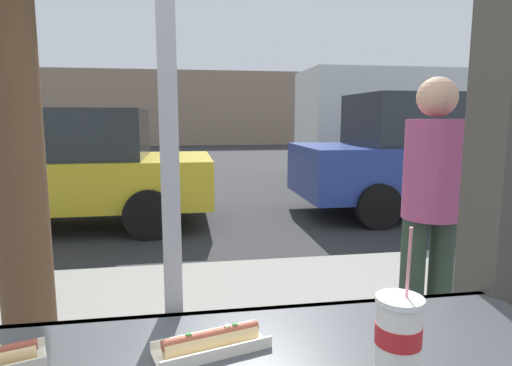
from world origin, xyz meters
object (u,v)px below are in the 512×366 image
(soda_cup_left, at_px, (398,333))
(pedestrian, at_px, (431,202))
(box_truck, at_px, (414,118))
(parked_car_yellow, at_px, (56,167))
(hotdog_tray_near, at_px, (212,341))
(parked_car_blue, at_px, (435,155))

(soda_cup_left, bearing_deg, pedestrian, 56.80)
(soda_cup_left, xyz_separation_m, pedestrian, (0.93, 1.42, -0.02))
(box_truck, bearing_deg, parked_car_yellow, -150.33)
(soda_cup_left, relative_size, pedestrian, 0.20)
(hotdog_tray_near, distance_m, pedestrian, 1.84)
(parked_car_blue, bearing_deg, pedestrian, -121.77)
(parked_car_yellow, bearing_deg, soda_cup_left, -68.46)
(parked_car_blue, distance_m, box_truck, 4.97)
(parked_car_blue, bearing_deg, hotdog_tray_near, -125.63)
(parked_car_yellow, height_order, pedestrian, pedestrian)
(soda_cup_left, distance_m, pedestrian, 1.70)
(hotdog_tray_near, bearing_deg, parked_car_blue, 54.37)
(parked_car_yellow, bearing_deg, hotdog_tray_near, -71.52)
(soda_cup_left, bearing_deg, hotdog_tray_near, 159.04)
(hotdog_tray_near, bearing_deg, soda_cup_left, -20.96)
(parked_car_blue, xyz_separation_m, box_truck, (2.09, 4.48, 0.57))
(pedestrian, bearing_deg, hotdog_tray_near, -136.12)
(parked_car_yellow, height_order, parked_car_blue, parked_car_blue)
(parked_car_yellow, distance_m, parked_car_blue, 5.77)
(hotdog_tray_near, bearing_deg, parked_car_yellow, 108.48)
(parked_car_blue, height_order, box_truck, box_truck)
(box_truck, relative_size, pedestrian, 3.80)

